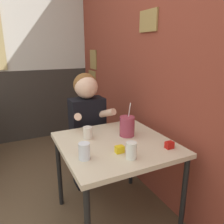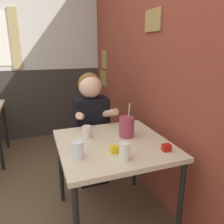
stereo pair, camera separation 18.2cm
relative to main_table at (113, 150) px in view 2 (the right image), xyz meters
The scene contains 9 objects.
brick_wall_right 1.26m from the main_table, 59.37° to the left, with size 0.08×4.47×2.70m.
main_table is the anchor object (origin of this frame).
person_seated 0.60m from the main_table, 92.16° to the left, with size 0.42×0.42×1.20m.
cocktail_pitcher 0.22m from the main_table, 27.94° to the left, with size 0.12×0.12×0.28m.
glass_near_pitcher 0.37m from the main_table, 153.83° to the right, with size 0.08×0.08×0.11m.
glass_center 0.31m from the main_table, 95.01° to the right, with size 0.07×0.07×0.11m.
glass_far_side 0.27m from the main_table, 135.66° to the left, with size 0.08×0.08×0.10m.
condiment_ketchup 0.42m from the main_table, 41.29° to the right, with size 0.06×0.04×0.05m.
condiment_mustard 0.20m from the main_table, 108.08° to the right, with size 0.06×0.04×0.05m.
Camera 2 is at (0.45, -1.14, 1.44)m, focal length 35.00 mm.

